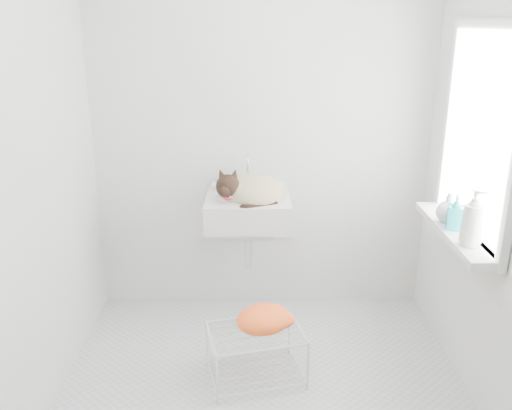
{
  "coord_description": "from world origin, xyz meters",
  "views": [
    {
      "loc": [
        -0.05,
        -2.47,
        1.88
      ],
      "look_at": [
        -0.04,
        0.5,
        0.88
      ],
      "focal_mm": 38.05,
      "sensor_mm": 36.0,
      "label": 1
    }
  ],
  "objects_px": {
    "cat": "(250,192)",
    "bottle_c": "(447,222)",
    "wire_rack": "(256,354)",
    "bottle_b": "(454,229)",
    "sink": "(248,197)",
    "bottle_a": "(469,245)"
  },
  "relations": [
    {
      "from": "wire_rack",
      "to": "bottle_a",
      "type": "bearing_deg",
      "value": -6.76
    },
    {
      "from": "sink",
      "to": "bottle_c",
      "type": "height_order",
      "value": "sink"
    },
    {
      "from": "wire_rack",
      "to": "bottle_c",
      "type": "height_order",
      "value": "bottle_c"
    },
    {
      "from": "sink",
      "to": "bottle_c",
      "type": "distance_m",
      "value": 1.18
    },
    {
      "from": "bottle_b",
      "to": "sink",
      "type": "bearing_deg",
      "value": 153.16
    },
    {
      "from": "wire_rack",
      "to": "bottle_a",
      "type": "distance_m",
      "value": 1.26
    },
    {
      "from": "bottle_a",
      "to": "bottle_b",
      "type": "height_order",
      "value": "bottle_a"
    },
    {
      "from": "wire_rack",
      "to": "bottle_c",
      "type": "bearing_deg",
      "value": 10.93
    },
    {
      "from": "wire_rack",
      "to": "bottle_b",
      "type": "bearing_deg",
      "value": 5.1
    },
    {
      "from": "sink",
      "to": "cat",
      "type": "distance_m",
      "value": 0.05
    },
    {
      "from": "sink",
      "to": "bottle_a",
      "type": "distance_m",
      "value": 1.33
    },
    {
      "from": "bottle_a",
      "to": "bottle_c",
      "type": "bearing_deg",
      "value": 90.0
    },
    {
      "from": "cat",
      "to": "bottle_c",
      "type": "bearing_deg",
      "value": -30.2
    },
    {
      "from": "wire_rack",
      "to": "cat",
      "type": "bearing_deg",
      "value": 93.02
    },
    {
      "from": "bottle_a",
      "to": "bottle_c",
      "type": "xyz_separation_m",
      "value": [
        0.0,
        0.33,
        0.0
      ]
    },
    {
      "from": "cat",
      "to": "bottle_c",
      "type": "xyz_separation_m",
      "value": [
        1.08,
        -0.43,
        -0.04
      ]
    },
    {
      "from": "cat",
      "to": "bottle_c",
      "type": "height_order",
      "value": "cat"
    },
    {
      "from": "sink",
      "to": "wire_rack",
      "type": "distance_m",
      "value": 0.95
    },
    {
      "from": "sink",
      "to": "cat",
      "type": "height_order",
      "value": "cat"
    },
    {
      "from": "cat",
      "to": "bottle_a",
      "type": "height_order",
      "value": "cat"
    },
    {
      "from": "wire_rack",
      "to": "bottle_c",
      "type": "distance_m",
      "value": 1.27
    },
    {
      "from": "cat",
      "to": "bottle_a",
      "type": "relative_size",
      "value": 1.94
    }
  ]
}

